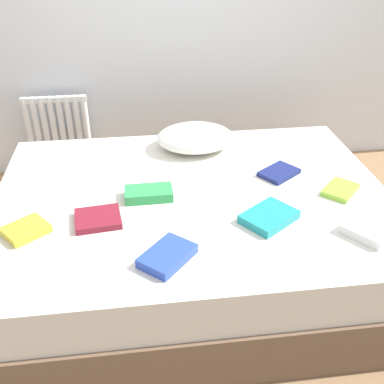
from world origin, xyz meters
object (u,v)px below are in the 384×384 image
(bed, at_px, (193,234))
(textbook_navy, at_px, (279,173))
(textbook_green, at_px, (149,194))
(pillow, at_px, (195,137))
(textbook_yellow, at_px, (26,230))
(textbook_lime, at_px, (341,190))
(radiator, at_px, (59,131))
(textbook_teal, at_px, (269,217))
(textbook_white, at_px, (368,229))
(textbook_maroon, at_px, (98,219))
(textbook_blue, at_px, (167,256))

(bed, relative_size, textbook_navy, 9.89)
(bed, xyz_separation_m, textbook_green, (-0.22, -0.01, 0.28))
(pillow, bearing_deg, textbook_yellow, -138.60)
(textbook_lime, relative_size, textbook_green, 0.82)
(radiator, distance_m, textbook_teal, 1.86)
(textbook_yellow, bearing_deg, textbook_green, -15.82)
(textbook_white, relative_size, textbook_maroon, 0.95)
(textbook_blue, relative_size, textbook_green, 0.96)
(textbook_teal, bearing_deg, textbook_green, 117.65)
(textbook_green, bearing_deg, radiator, 115.66)
(pillow, height_order, textbook_maroon, pillow)
(textbook_blue, height_order, textbook_yellow, textbook_blue)
(textbook_teal, bearing_deg, bed, 102.71)
(textbook_navy, height_order, textbook_maroon, textbook_maroon)
(textbook_teal, xyz_separation_m, textbook_maroon, (-0.77, 0.09, -0.00))
(radiator, height_order, textbook_navy, radiator)
(textbook_navy, distance_m, textbook_maroon, 0.99)
(pillow, relative_size, textbook_white, 2.33)
(textbook_teal, xyz_separation_m, textbook_navy, (0.17, 0.41, -0.01))
(textbook_yellow, bearing_deg, textbook_lime, -32.21)
(radiator, distance_m, textbook_yellow, 1.44)
(radiator, bearing_deg, textbook_blue, -69.06)
(textbook_navy, bearing_deg, textbook_maroon, 162.52)
(textbook_lime, xyz_separation_m, textbook_maroon, (-1.19, -0.10, 0.00))
(textbook_green, height_order, textbook_white, textbook_green)
(textbook_yellow, bearing_deg, textbook_teal, -40.26)
(radiator, xyz_separation_m, textbook_green, (0.60, -1.21, 0.17))
(textbook_yellow, distance_m, textbook_maroon, 0.31)
(textbook_lime, xyz_separation_m, textbook_green, (-0.96, 0.07, 0.01))
(textbook_yellow, bearing_deg, textbook_blue, -61.50)
(textbook_yellow, bearing_deg, textbook_white, -45.51)
(textbook_maroon, bearing_deg, textbook_green, 29.45)
(textbook_green, bearing_deg, textbook_lime, -4.74)
(textbook_maroon, bearing_deg, textbook_white, -18.32)
(textbook_green, bearing_deg, textbook_navy, 10.95)
(textbook_blue, bearing_deg, textbook_teal, -23.71)
(textbook_blue, height_order, textbook_white, same)
(radiator, distance_m, textbook_navy, 1.69)
(radiator, height_order, textbook_white, radiator)
(textbook_teal, height_order, textbook_lime, textbook_teal)
(bed, height_order, textbook_blue, textbook_blue)
(textbook_green, xyz_separation_m, textbook_navy, (0.70, 0.14, -0.01))
(textbook_teal, xyz_separation_m, textbook_lime, (0.42, 0.19, -0.01))
(textbook_yellow, xyz_separation_m, textbook_maroon, (0.31, 0.05, -0.00))
(radiator, bearing_deg, textbook_green, -63.78)
(textbook_maroon, bearing_deg, textbook_blue, -53.35)
(bed, xyz_separation_m, textbook_white, (0.71, -0.43, 0.27))
(textbook_white, bearing_deg, textbook_teal, -147.75)
(textbook_blue, distance_m, textbook_maroon, 0.42)
(textbook_lime, bearing_deg, textbook_maroon, 139.06)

